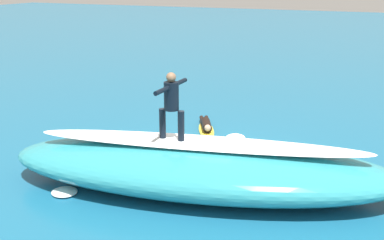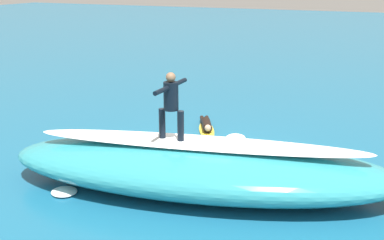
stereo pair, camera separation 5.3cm
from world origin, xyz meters
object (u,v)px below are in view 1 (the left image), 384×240
Objects in this scene: surfboard_paddling at (206,130)px; surfer_paddling at (206,124)px; surfboard_riding at (172,141)px; surfer_riding at (171,101)px.

surfer_paddling reaches higher than surfboard_paddling.
surfboard_paddling is 1.17× the size of surfer_paddling.
surfboard_riding is 4.69m from surfer_paddling.
surfboard_paddling is (0.90, -4.36, -1.17)m from surfboard_riding.
surfboard_riding is 1.15× the size of surfboard_paddling.
surfer_riding is at bearing -15.09° from surfboard_paddling.
surfboard_riding reaches higher than surfer_paddling.
surfer_paddling is (0.97, -4.48, -1.00)m from surfboard_riding.
surfer_riding is 0.97× the size of surfer_paddling.
surfer_riding is 4.99m from surfer_paddling.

